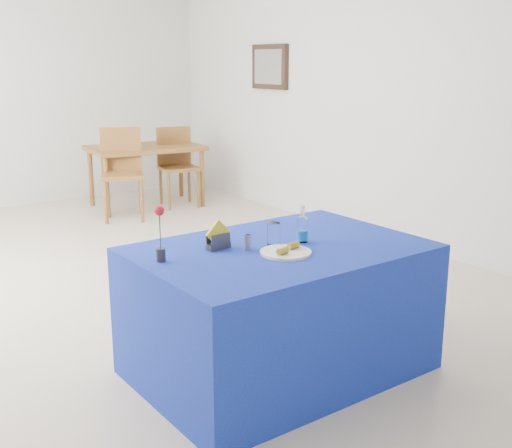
% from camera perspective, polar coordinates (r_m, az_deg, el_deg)
% --- Properties ---
extents(floor, '(7.00, 7.00, 0.00)m').
position_cam_1_polar(floor, '(5.45, -9.38, -4.88)').
color(floor, beige).
rests_on(floor, ground).
extents(room_shell, '(7.00, 7.00, 7.00)m').
position_cam_1_polar(room_shell, '(5.15, -10.19, 13.82)').
color(room_shell, silver).
rests_on(room_shell, ground).
extents(picture_frame, '(0.06, 0.64, 0.52)m').
position_cam_1_polar(picture_frame, '(7.82, 1.25, 13.80)').
color(picture_frame, black).
rests_on(picture_frame, room_shell).
extents(picture_art, '(0.02, 0.52, 0.40)m').
position_cam_1_polar(picture_art, '(7.81, 1.10, 13.80)').
color(picture_art, '#998C66').
rests_on(picture_art, room_shell).
extents(plate, '(0.28, 0.28, 0.01)m').
position_cam_1_polar(plate, '(3.48, 2.66, -2.54)').
color(plate, silver).
rests_on(plate, blue_table).
extents(drinking_glass, '(0.08, 0.08, 0.13)m').
position_cam_1_polar(drinking_glass, '(3.62, 1.56, -0.91)').
color(drinking_glass, white).
rests_on(drinking_glass, blue_table).
extents(salt_shaker, '(0.03, 0.03, 0.08)m').
position_cam_1_polar(salt_shaker, '(3.55, -0.75, -1.59)').
color(salt_shaker, slate).
rests_on(salt_shaker, blue_table).
extents(pepper_shaker, '(0.03, 0.03, 0.08)m').
position_cam_1_polar(pepper_shaker, '(3.54, -0.70, -1.61)').
color(pepper_shaker, slate).
rests_on(pepper_shaker, blue_table).
extents(blue_table, '(1.60, 1.10, 0.76)m').
position_cam_1_polar(blue_table, '(3.74, 2.08, -7.60)').
color(blue_table, navy).
rests_on(blue_table, floor).
extents(water_bottle, '(0.07, 0.07, 0.21)m').
position_cam_1_polar(water_bottle, '(3.69, 4.12, -0.53)').
color(water_bottle, white).
rests_on(water_bottle, blue_table).
extents(napkin_holder, '(0.15, 0.06, 0.17)m').
position_cam_1_polar(napkin_holder, '(3.56, -3.38, -1.46)').
color(napkin_holder, '#333337').
rests_on(napkin_holder, blue_table).
extents(rose_vase, '(0.05, 0.05, 0.30)m').
position_cam_1_polar(rose_vase, '(3.34, -8.52, -0.90)').
color(rose_vase, '#232327').
rests_on(rose_vase, blue_table).
extents(oak_table, '(1.44, 1.03, 0.76)m').
position_cam_1_polar(oak_table, '(8.04, -9.81, 6.30)').
color(oak_table, brown).
rests_on(oak_table, floor).
extents(chair_bg_left, '(0.61, 0.61, 1.03)m').
position_cam_1_polar(chair_bg_left, '(7.52, -11.83, 5.02)').
color(chair_bg_left, brown).
rests_on(chair_bg_left, floor).
extents(chair_bg_right, '(0.52, 0.52, 0.97)m').
position_cam_1_polar(chair_bg_right, '(8.09, -7.08, 5.60)').
color(chair_bg_right, brown).
rests_on(chair_bg_right, floor).
extents(banana_pieces, '(0.19, 0.10, 0.04)m').
position_cam_1_polar(banana_pieces, '(3.47, 2.89, -2.14)').
color(banana_pieces, yellow).
rests_on(banana_pieces, plate).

